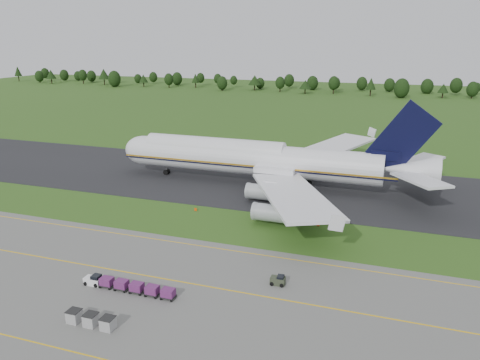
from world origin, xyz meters
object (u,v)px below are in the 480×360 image
(aircraft, at_px, (260,159))
(edge_markers, at_px, (254,217))
(baggage_train, at_px, (127,286))
(utility_cart, at_px, (278,281))
(uld_row, at_px, (91,320))

(aircraft, bearing_deg, edge_markers, -76.26)
(aircraft, bearing_deg, baggage_train, -93.53)
(utility_cart, height_order, uld_row, uld_row)
(baggage_train, xyz_separation_m, uld_row, (0.19, -8.48, 0.02))
(uld_row, bearing_deg, aircraft, 87.13)
(baggage_train, distance_m, uld_row, 8.48)
(baggage_train, height_order, utility_cart, baggage_train)
(aircraft, xyz_separation_m, edge_markers, (5.29, -21.64, -5.84))
(utility_cart, bearing_deg, baggage_train, -156.56)
(uld_row, xyz_separation_m, edge_markers, (8.39, 40.12, -0.58))
(utility_cart, distance_m, uld_row, 25.35)
(aircraft, xyz_separation_m, uld_row, (-3.10, -61.76, -5.27))
(baggage_train, bearing_deg, aircraft, 86.47)
(aircraft, distance_m, uld_row, 62.06)
(aircraft, distance_m, utility_cart, 48.01)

